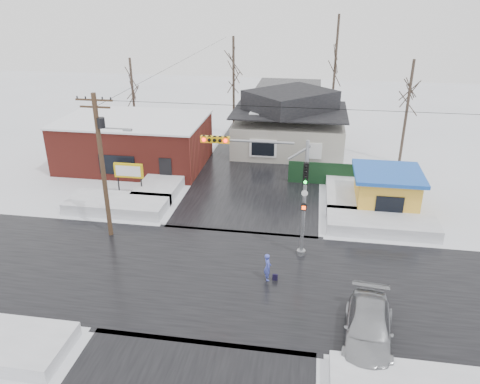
# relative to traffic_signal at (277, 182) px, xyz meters

# --- Properties ---
(ground) EXTENTS (120.00, 120.00, 0.00)m
(ground) POSITION_rel_traffic_signal_xyz_m (-2.43, -2.97, -4.54)
(ground) COLOR white
(ground) RESTS_ON ground
(road_ns) EXTENTS (10.00, 120.00, 0.02)m
(road_ns) POSITION_rel_traffic_signal_xyz_m (-2.43, -2.97, -4.53)
(road_ns) COLOR black
(road_ns) RESTS_ON ground
(road_ew) EXTENTS (120.00, 10.00, 0.02)m
(road_ew) POSITION_rel_traffic_signal_xyz_m (-2.43, -2.97, -4.53)
(road_ew) COLOR black
(road_ew) RESTS_ON ground
(snowbank_nw) EXTENTS (7.00, 3.00, 0.80)m
(snowbank_nw) POSITION_rel_traffic_signal_xyz_m (-11.43, 4.03, -4.14)
(snowbank_nw) COLOR white
(snowbank_nw) RESTS_ON ground
(snowbank_ne) EXTENTS (7.00, 3.00, 0.80)m
(snowbank_ne) POSITION_rel_traffic_signal_xyz_m (6.57, 4.03, -4.14)
(snowbank_ne) COLOR white
(snowbank_ne) RESTS_ON ground
(snowbank_nside_w) EXTENTS (3.00, 8.00, 0.80)m
(snowbank_nside_w) POSITION_rel_traffic_signal_xyz_m (-9.43, 9.03, -4.14)
(snowbank_nside_w) COLOR white
(snowbank_nside_w) RESTS_ON ground
(snowbank_nside_e) EXTENTS (3.00, 8.00, 0.80)m
(snowbank_nside_e) POSITION_rel_traffic_signal_xyz_m (4.57, 9.03, -4.14)
(snowbank_nside_e) COLOR white
(snowbank_nside_e) RESTS_ON ground
(traffic_signal) EXTENTS (6.05, 0.68, 7.00)m
(traffic_signal) POSITION_rel_traffic_signal_xyz_m (0.00, 0.00, 0.00)
(traffic_signal) COLOR gray
(traffic_signal) RESTS_ON ground
(utility_pole) EXTENTS (3.15, 0.44, 9.00)m
(utility_pole) POSITION_rel_traffic_signal_xyz_m (-10.36, 0.53, 0.57)
(utility_pole) COLOR #382619
(utility_pole) RESTS_ON ground
(brick_building) EXTENTS (12.20, 8.20, 4.12)m
(brick_building) POSITION_rel_traffic_signal_xyz_m (-13.43, 13.03, -2.46)
(brick_building) COLOR maroon
(brick_building) RESTS_ON ground
(marquee_sign) EXTENTS (2.20, 0.21, 2.55)m
(marquee_sign) POSITION_rel_traffic_signal_xyz_m (-11.43, 6.53, -2.62)
(marquee_sign) COLOR black
(marquee_sign) RESTS_ON ground
(house) EXTENTS (10.40, 8.40, 5.76)m
(house) POSITION_rel_traffic_signal_xyz_m (-0.43, 19.03, -1.92)
(house) COLOR #A5A195
(house) RESTS_ON ground
(kiosk) EXTENTS (4.60, 4.60, 2.88)m
(kiosk) POSITION_rel_traffic_signal_xyz_m (7.07, 7.03, -3.08)
(kiosk) COLOR yellow
(kiosk) RESTS_ON ground
(fence) EXTENTS (8.00, 0.12, 1.80)m
(fence) POSITION_rel_traffic_signal_xyz_m (4.07, 11.03, -3.64)
(fence) COLOR black
(fence) RESTS_ON ground
(tree_far_left) EXTENTS (3.00, 3.00, 10.00)m
(tree_far_left) POSITION_rel_traffic_signal_xyz_m (-6.43, 23.03, 3.41)
(tree_far_left) COLOR #332821
(tree_far_left) RESTS_ON ground
(tree_far_mid) EXTENTS (3.00, 3.00, 12.00)m
(tree_far_mid) POSITION_rel_traffic_signal_xyz_m (3.57, 25.03, 5.00)
(tree_far_mid) COLOR #332821
(tree_far_mid) RESTS_ON ground
(tree_far_right) EXTENTS (3.00, 3.00, 9.00)m
(tree_far_right) POSITION_rel_traffic_signal_xyz_m (9.57, 17.03, 2.62)
(tree_far_right) COLOR #332821
(tree_far_right) RESTS_ON ground
(tree_far_west) EXTENTS (3.00, 3.00, 8.00)m
(tree_far_west) POSITION_rel_traffic_signal_xyz_m (-16.43, 21.03, 1.82)
(tree_far_west) COLOR #332821
(tree_far_west) RESTS_ON ground
(pedestrian) EXTENTS (0.50, 0.64, 1.55)m
(pedestrian) POSITION_rel_traffic_signal_xyz_m (-0.12, -2.82, -3.76)
(pedestrian) COLOR #4652C4
(pedestrian) RESTS_ON ground
(car) EXTENTS (2.63, 5.32, 1.49)m
(car) POSITION_rel_traffic_signal_xyz_m (4.74, -6.92, -3.80)
(car) COLOR #9D9FA4
(car) RESTS_ON ground
(shopping_bag) EXTENTS (0.28, 0.13, 0.35)m
(shopping_bag) POSITION_rel_traffic_signal_xyz_m (0.30, -2.83, -4.36)
(shopping_bag) COLOR black
(shopping_bag) RESTS_ON ground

